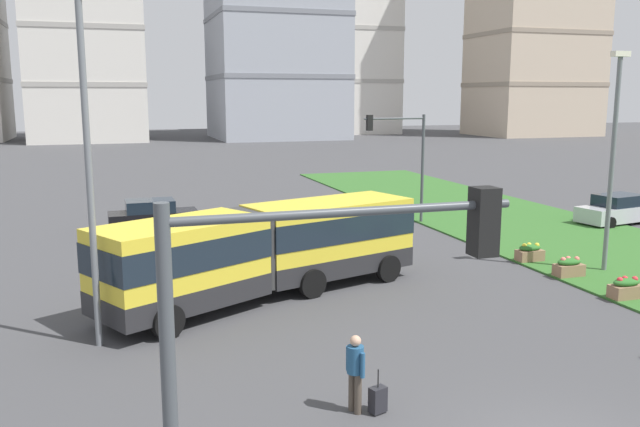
# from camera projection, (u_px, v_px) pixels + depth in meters

# --- Properties ---
(articulated_bus) EXTENTS (11.77, 6.85, 3.00)m
(articulated_bus) POSITION_uv_depth(u_px,v_px,m) (265.00, 249.00, 22.14)
(articulated_bus) COLOR yellow
(articulated_bus) RESTS_ON ground
(car_silver_hatch) EXTENTS (4.64, 2.60, 1.58)m
(car_silver_hatch) POSITION_uv_depth(u_px,v_px,m) (617.00, 210.00, 35.09)
(car_silver_hatch) COLOR #B7BABF
(car_silver_hatch) RESTS_ON ground
(car_black_sedan) EXTENTS (4.44, 2.10, 1.58)m
(car_black_sedan) POSITION_uv_depth(u_px,v_px,m) (153.00, 216.00, 33.33)
(car_black_sedan) COLOR black
(car_black_sedan) RESTS_ON ground
(pedestrian_crossing) EXTENTS (0.36, 0.55, 1.74)m
(pedestrian_crossing) POSITION_uv_depth(u_px,v_px,m) (355.00, 368.00, 14.06)
(pedestrian_crossing) COLOR #4C4238
(pedestrian_crossing) RESTS_ON ground
(rolling_suitcase) EXTENTS (0.42, 0.34, 0.97)m
(rolling_suitcase) POSITION_uv_depth(u_px,v_px,m) (378.00, 399.00, 14.13)
(rolling_suitcase) COLOR #232328
(rolling_suitcase) RESTS_ON ground
(flower_planter_2) EXTENTS (1.10, 0.56, 0.74)m
(flower_planter_2) POSITION_uv_depth(u_px,v_px,m) (626.00, 288.00, 21.97)
(flower_planter_2) COLOR #937051
(flower_planter_2) RESTS_ON grass_median
(flower_planter_3) EXTENTS (1.10, 0.56, 0.74)m
(flower_planter_3) POSITION_uv_depth(u_px,v_px,m) (569.00, 267.00, 24.68)
(flower_planter_3) COLOR #937051
(flower_planter_3) RESTS_ON grass_median
(flower_planter_4) EXTENTS (1.10, 0.56, 0.74)m
(flower_planter_4) POSITION_uv_depth(u_px,v_px,m) (530.00, 252.00, 26.96)
(flower_planter_4) COLOR #937051
(flower_planter_4) RESTS_ON grass_median
(traffic_light_near_left) EXTENTS (4.00, 0.28, 5.72)m
(traffic_light_near_left) POSITION_uv_depth(u_px,v_px,m) (294.00, 356.00, 7.12)
(traffic_light_near_left) COLOR #474C51
(traffic_light_near_left) RESTS_ON ground
(traffic_light_far_right) EXTENTS (3.45, 0.28, 5.80)m
(traffic_light_far_right) POSITION_uv_depth(u_px,v_px,m) (404.00, 150.00, 34.44)
(traffic_light_far_right) COLOR #474C51
(traffic_light_far_right) RESTS_ON ground
(streetlight_left) EXTENTS (0.70, 0.28, 9.45)m
(streetlight_left) POSITION_uv_depth(u_px,v_px,m) (88.00, 157.00, 17.13)
(streetlight_left) COLOR slate
(streetlight_left) RESTS_ON ground
(streetlight_median) EXTENTS (0.70, 0.28, 8.38)m
(streetlight_median) POSITION_uv_depth(u_px,v_px,m) (613.00, 153.00, 24.81)
(streetlight_median) COLOR slate
(streetlight_median) RESTS_ON ground
(apartment_tower_westcentre) EXTENTS (16.81, 15.50, 40.10)m
(apartment_tower_westcentre) POSITION_uv_depth(u_px,v_px,m) (82.00, 5.00, 97.14)
(apartment_tower_westcentre) COLOR silver
(apartment_tower_westcentre) RESTS_ON ground
(apartment_tower_eastcentre) EXTENTS (18.92, 19.74, 36.03)m
(apartment_tower_eastcentre) POSITION_uv_depth(u_px,v_px,m) (336.00, 34.00, 121.10)
(apartment_tower_eastcentre) COLOR silver
(apartment_tower_eastcentre) RESTS_ON ground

